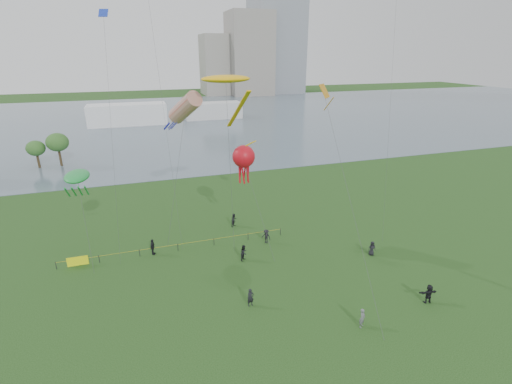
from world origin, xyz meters
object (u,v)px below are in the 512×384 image
object	(u,v)px
kite_octopus	(244,157)
fence	(118,255)
kite_stingray	(226,80)
kite_flyer	(362,318)

from	to	relation	value
kite_octopus	fence	bearing A→B (deg)	176.92
kite_stingray	kite_octopus	size ratio (longest dim) A/B	1.65
fence	kite_octopus	distance (m)	16.64
kite_octopus	kite_flyer	bearing A→B (deg)	-79.34
kite_flyer	kite_stingray	distance (m)	24.31
fence	kite_octopus	size ratio (longest dim) A/B	2.17
fence	kite_stingray	distance (m)	20.99
kite_flyer	kite_octopus	xyz separation A→B (m)	(-4.64, 16.96, 8.98)
kite_flyer	kite_stingray	size ratio (longest dim) A/B	0.09
kite_stingray	fence	bearing A→B (deg)	-162.04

